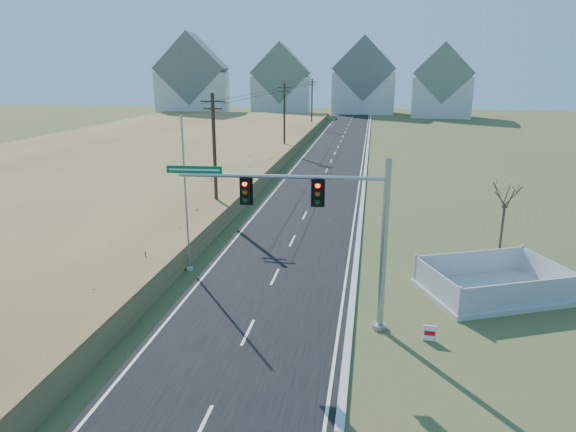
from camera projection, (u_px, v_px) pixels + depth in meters
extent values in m
plane|color=#495227|center=(258.00, 312.00, 23.18)|extent=(260.00, 260.00, 0.00)
cube|color=black|center=(337.00, 149.00, 70.62)|extent=(8.00, 180.00, 0.06)
cube|color=#B2AFA8|center=(367.00, 149.00, 69.96)|extent=(0.30, 180.00, 0.18)
cube|color=#9E8847|center=(141.00, 151.00, 64.70)|extent=(38.00, 110.00, 1.30)
cylinder|color=#422D1E|center=(215.00, 156.00, 37.19)|extent=(0.26, 0.26, 9.00)
cube|color=#422D1E|center=(213.00, 101.00, 36.12)|extent=(1.80, 0.10, 0.10)
cube|color=#422D1E|center=(213.00, 109.00, 36.26)|extent=(1.40, 0.10, 0.10)
cylinder|color=#422D1E|center=(284.00, 119.00, 65.66)|extent=(0.26, 0.26, 9.00)
cube|color=#422D1E|center=(284.00, 88.00, 64.59)|extent=(1.80, 0.10, 0.10)
cube|color=#422D1E|center=(284.00, 92.00, 64.73)|extent=(1.40, 0.10, 0.10)
cylinder|color=#422D1E|center=(312.00, 104.00, 94.13)|extent=(0.26, 0.26, 9.00)
cube|color=#422D1E|center=(312.00, 82.00, 93.06)|extent=(1.80, 0.10, 0.10)
cube|color=#422D1E|center=(312.00, 85.00, 93.20)|extent=(1.40, 0.10, 0.10)
cube|color=silver|center=(193.00, 94.00, 122.62)|extent=(17.38, 13.12, 10.00)
cube|color=slate|center=(192.00, 68.00, 121.00)|extent=(17.69, 13.38, 16.29)
cube|color=silver|center=(282.00, 95.00, 127.24)|extent=(14.66, 10.95, 9.00)
cube|color=slate|center=(281.00, 73.00, 125.75)|extent=(14.93, 11.17, 14.26)
cube|color=silver|center=(363.00, 93.00, 127.78)|extent=(15.00, 10.00, 10.00)
cube|color=slate|center=(364.00, 68.00, 126.16)|extent=(15.27, 10.20, 15.27)
cube|color=silver|center=(442.00, 97.00, 117.52)|extent=(13.87, 10.31, 9.00)
cube|color=slate|center=(443.00, 73.00, 116.04)|extent=(14.12, 10.51, 13.24)
cylinder|color=#9EA0A5|center=(380.00, 326.00, 21.67)|extent=(0.62, 0.62, 0.21)
cylinder|color=#9EA0A5|center=(384.00, 247.00, 20.70)|extent=(0.27, 0.27, 7.29)
cylinder|color=#9EA0A5|center=(281.00, 177.00, 20.36)|extent=(8.33, 0.63, 0.17)
cube|color=black|center=(318.00, 193.00, 20.38)|extent=(0.36, 0.30, 1.05)
cube|color=black|center=(246.00, 191.00, 20.68)|extent=(0.36, 0.30, 1.05)
cube|color=#056338|center=(194.00, 170.00, 20.66)|extent=(2.29, 0.17, 0.31)
cube|color=#B7B5AD|center=(492.00, 292.00, 25.00)|extent=(7.69, 6.60, 0.25)
cube|color=silver|center=(522.00, 295.00, 22.87)|extent=(5.73, 2.48, 1.24)
cube|color=silver|center=(469.00, 263.00, 26.73)|extent=(5.73, 2.48, 1.24)
cube|color=silver|center=(436.00, 284.00, 24.10)|extent=(1.68, 3.83, 1.24)
cube|color=silver|center=(548.00, 272.00, 25.50)|extent=(1.68, 3.83, 1.24)
cube|color=white|center=(430.00, 333.00, 20.61)|extent=(0.53, 0.06, 0.66)
cube|color=red|center=(430.00, 333.00, 20.58)|extent=(0.43, 0.03, 0.19)
cylinder|color=#B7B5AD|center=(190.00, 269.00, 27.97)|extent=(0.37, 0.37, 0.17)
cylinder|color=#9EA0A5|center=(186.00, 196.00, 26.85)|extent=(0.10, 0.10, 8.33)
cylinder|color=#4C3F33|center=(502.00, 232.00, 29.48)|extent=(0.14, 0.14, 3.12)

